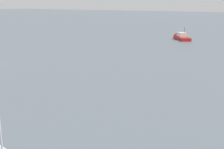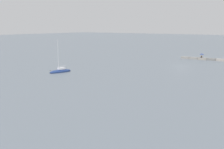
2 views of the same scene
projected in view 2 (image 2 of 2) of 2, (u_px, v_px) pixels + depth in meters
The scene contains 5 objects.
ground_plane at pixel (181, 66), 77.02m from camera, with size 500.00×500.00×0.00m, color slate.
seawall_pier at pixel (203, 59), 90.94m from camera, with size 13.53×1.55×0.64m.
person_seated_brown_left at pixel (201, 57), 90.93m from camera, with size 0.44×0.64×0.73m.
umbrella_open_navy at pixel (202, 54), 90.94m from camera, with size 1.47×1.47×1.31m.
sailboat_navy_near at pixel (60, 71), 66.97m from camera, with size 2.77×5.70×7.64m.
Camera 2 is at (-29.46, 72.65, 10.68)m, focal length 47.32 mm.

